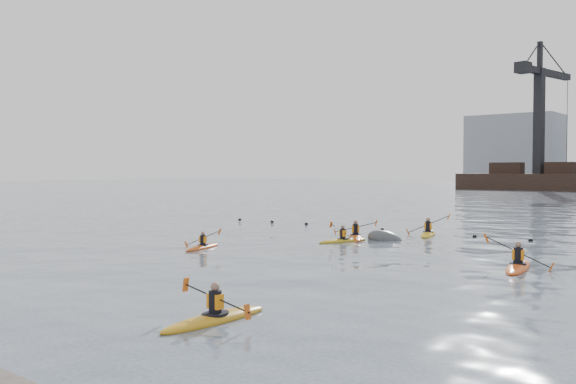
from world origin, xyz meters
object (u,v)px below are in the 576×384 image
at_px(kayaker_0, 203,246).
at_px(mooring_buoy, 385,240).
at_px(kayaker_1, 215,317).
at_px(kayaker_5, 428,233).
at_px(kayaker_4, 518,266).
at_px(kayaker_3, 343,240).
at_px(kayaker_2, 355,236).

relative_size(kayaker_0, mooring_buoy, 1.47).
relative_size(kayaker_1, kayaker_5, 0.94).
distance_m(kayaker_1, kayaker_4, 13.06).
height_order(kayaker_0, kayaker_4, kayaker_4).
height_order(kayaker_0, kayaker_5, kayaker_5).
height_order(kayaker_3, kayaker_4, kayaker_4).
height_order(kayaker_0, kayaker_2, kayaker_2).
height_order(kayaker_0, kayaker_3, kayaker_3).
xyz_separation_m(kayaker_1, kayaker_2, (-7.26, 17.57, 0.00)).
relative_size(kayaker_0, kayaker_2, 0.89).
xyz_separation_m(kayaker_4, kayaker_5, (-7.98, 8.84, -0.00)).
bearing_deg(kayaker_0, kayaker_4, -3.67).
relative_size(kayaker_2, kayaker_5, 0.89).
distance_m(kayaker_0, kayaker_4, 13.99).
height_order(kayaker_4, mooring_buoy, kayaker_4).
relative_size(kayaker_4, mooring_buoy, 1.90).
bearing_deg(mooring_buoy, kayaker_2, -168.08).
xyz_separation_m(kayaker_0, mooring_buoy, (4.92, 8.49, -0.09)).
distance_m(kayaker_4, kayaker_5, 11.91).
relative_size(kayaker_3, kayaker_5, 0.86).
bearing_deg(kayaker_5, kayaker_1, -96.83).
bearing_deg(kayaker_4, kayaker_1, 65.35).
relative_size(kayaker_5, mooring_buoy, 1.85).
distance_m(kayaker_4, mooring_buoy, 10.13).
bearing_deg(kayaker_2, kayaker_0, -148.44).
distance_m(kayaker_0, kayaker_3, 7.30).
bearing_deg(kayaker_1, mooring_buoy, 108.08).
distance_m(kayaker_0, mooring_buoy, 9.81).
bearing_deg(kayaker_4, kayaker_2, -36.44).
bearing_deg(kayaker_3, mooring_buoy, 77.83).
height_order(kayaker_2, kayaker_5, kayaker_5).
bearing_deg(kayaker_5, mooring_buoy, -120.60).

